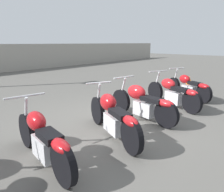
{
  "coord_description": "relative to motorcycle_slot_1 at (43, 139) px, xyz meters",
  "views": [
    {
      "loc": [
        -3.71,
        -3.2,
        1.85
      ],
      "look_at": [
        0.0,
        -0.05,
        0.65
      ],
      "focal_mm": 35.0,
      "sensor_mm": 36.0,
      "label": 1
    }
  ],
  "objects": [
    {
      "name": "motorcycle_slot_2",
      "position": [
        1.45,
        -0.18,
        0.02
      ],
      "size": [
        1.07,
        2.05,
        1.0
      ],
      "rotation": [
        0.0,
        0.0,
        -0.43
      ],
      "color": "black",
      "rests_on": "ground_plane"
    },
    {
      "name": "motorcycle_slot_3",
      "position": [
        2.71,
        -0.05,
        0.03
      ],
      "size": [
        0.72,
        2.1,
        0.98
      ],
      "rotation": [
        0.0,
        0.0,
        -0.18
      ],
      "color": "black",
      "rests_on": "ground_plane"
    },
    {
      "name": "ground_plane",
      "position": [
        2.05,
        0.4,
        -0.41
      ],
      "size": [
        60.0,
        60.0,
        0.0
      ],
      "primitive_type": "plane",
      "color": "#5B5954"
    },
    {
      "name": "motorcycle_slot_4",
      "position": [
        4.18,
        -0.16,
        0.01
      ],
      "size": [
        1.0,
        2.01,
        0.99
      ],
      "rotation": [
        0.0,
        0.0,
        -0.37
      ],
      "color": "black",
      "rests_on": "ground_plane"
    },
    {
      "name": "traffic_cone_near",
      "position": [
        7.98,
        0.83,
        -0.23
      ],
      "size": [
        0.27,
        0.27,
        0.38
      ],
      "color": "orange",
      "rests_on": "ground_plane"
    },
    {
      "name": "motorcycle_slot_5",
      "position": [
        5.52,
        -0.1,
        -0.02
      ],
      "size": [
        1.1,
        1.88,
        0.96
      ],
      "rotation": [
        0.0,
        0.0,
        -0.47
      ],
      "color": "black",
      "rests_on": "ground_plane"
    },
    {
      "name": "motorcycle_slot_1",
      "position": [
        0.0,
        0.0,
        0.0
      ],
      "size": [
        0.73,
        2.04,
        0.98
      ],
      "rotation": [
        0.0,
        0.0,
        -0.19
      ],
      "color": "black",
      "rests_on": "ground_plane"
    }
  ]
}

